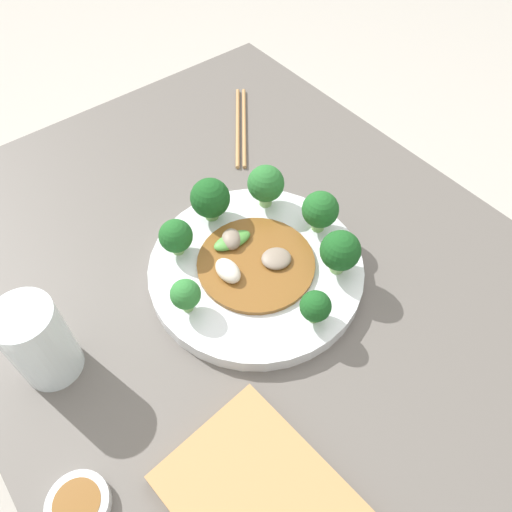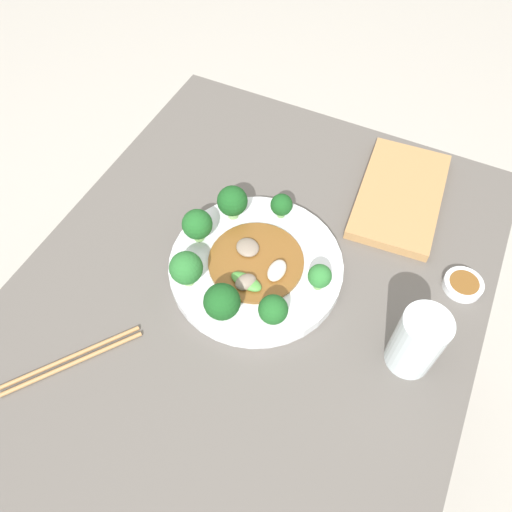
# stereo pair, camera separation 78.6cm
# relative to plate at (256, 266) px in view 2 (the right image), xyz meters

# --- Properties ---
(ground_plane) EXTENTS (8.00, 8.00, 0.00)m
(ground_plane) POSITION_rel_plate_xyz_m (0.03, 0.01, -0.78)
(ground_plane) COLOR #B7B2A8
(table) EXTENTS (0.95, 0.78, 0.77)m
(table) POSITION_rel_plate_xyz_m (0.03, 0.01, -0.40)
(table) COLOR #5B5651
(table) RESTS_ON ground_plane
(plate) EXTENTS (0.31, 0.31, 0.02)m
(plate) POSITION_rel_plate_xyz_m (0.00, 0.00, 0.00)
(plate) COLOR silver
(plate) RESTS_ON table
(broccoli_southwest) EXTENTS (0.06, 0.06, 0.07)m
(broccoli_southwest) POSITION_rel_plate_xyz_m (-0.08, -0.08, 0.05)
(broccoli_southwest) COLOR #89B76B
(broccoli_southwest) RESTS_ON plate
(broccoli_east) EXTENTS (0.06, 0.06, 0.07)m
(broccoli_east) POSITION_rel_plate_xyz_m (0.11, -0.00, 0.05)
(broccoli_east) COLOR #70A356
(broccoli_east) RESTS_ON plate
(broccoli_south) EXTENTS (0.05, 0.05, 0.07)m
(broccoli_south) POSITION_rel_plate_xyz_m (-0.00, -0.12, 0.05)
(broccoli_south) COLOR #7AAD5B
(broccoli_south) RESTS_ON plate
(broccoli_southeast) EXTENTS (0.06, 0.06, 0.07)m
(broccoli_southeast) POSITION_rel_plate_xyz_m (0.08, -0.09, 0.05)
(broccoli_southeast) COLOR #89B76B
(broccoli_southeast) RESTS_ON plate
(broccoli_north) EXTENTS (0.04, 0.04, 0.05)m
(broccoli_north) POSITION_rel_plate_xyz_m (-0.00, 0.12, 0.04)
(broccoli_north) COLOR #70A356
(broccoli_north) RESTS_ON plate
(broccoli_northeast) EXTENTS (0.05, 0.05, 0.06)m
(broccoli_northeast) POSITION_rel_plate_xyz_m (0.09, 0.07, 0.04)
(broccoli_northeast) COLOR #89B76B
(broccoli_northeast) RESTS_ON plate
(broccoli_west) EXTENTS (0.04, 0.04, 0.05)m
(broccoli_west) POSITION_rel_plate_xyz_m (-0.12, -0.00, 0.04)
(broccoli_west) COLOR #70A356
(broccoli_west) RESTS_ON plate
(stirfry_center) EXTENTS (0.17, 0.17, 0.03)m
(stirfry_center) POSITION_rel_plate_xyz_m (0.01, 0.00, 0.02)
(stirfry_center) COLOR brown
(stirfry_center) RESTS_ON plate
(drinking_glass) EXTENTS (0.07, 0.07, 0.12)m
(drinking_glass) POSITION_rel_plate_xyz_m (0.05, 0.29, 0.05)
(drinking_glass) COLOR silver
(drinking_glass) RESTS_ON table
(chopsticks) EXTENTS (0.19, 0.15, 0.01)m
(chopsticks) POSITION_rel_plate_xyz_m (0.28, -0.19, -0.01)
(chopsticks) COLOR #AD7F4C
(chopsticks) RESTS_ON table
(sauce_dish) EXTENTS (0.07, 0.07, 0.02)m
(sauce_dish) POSITION_rel_plate_xyz_m (-0.12, 0.34, -0.00)
(sauce_dish) COLOR silver
(sauce_dish) RESTS_ON table
(cutting_board) EXTENTS (0.28, 0.18, 0.02)m
(cutting_board) POSITION_rel_plate_xyz_m (-0.27, 0.18, -0.00)
(cutting_board) COLOR #AD7F4C
(cutting_board) RESTS_ON table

